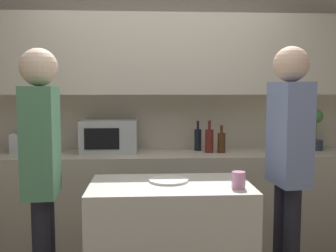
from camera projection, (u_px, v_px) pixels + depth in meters
The scene contains 13 objects.
back_wall at pixel (158, 85), 3.89m from camera, with size 6.40×0.40×2.70m.
back_counter at pixel (159, 200), 3.72m from camera, with size 3.60×0.62×0.91m.
kitchen_island at pixel (170, 250), 2.57m from camera, with size 1.04×0.60×0.89m.
microwave at pixel (109, 136), 3.70m from camera, with size 0.52×0.39×0.30m.
toaster at pixel (26, 143), 3.67m from camera, with size 0.26×0.16×0.18m.
potted_plant at pixel (316, 130), 3.82m from camera, with size 0.14×0.14×0.39m.
bottle_0 at pixel (198, 139), 3.80m from camera, with size 0.07×0.07×0.29m.
bottle_1 at pixel (209, 140), 3.68m from camera, with size 0.08×0.08×0.30m.
bottle_2 at pixel (221, 142), 3.67m from camera, with size 0.07×0.07×0.26m.
plate_on_island at pixel (169, 180), 2.59m from camera, with size 0.26×0.26×0.01m.
cup_0 at pixel (239, 180), 2.41m from camera, with size 0.08×0.08×0.10m.
person_left at pixel (289, 153), 2.63m from camera, with size 0.23×0.35×1.78m.
person_center at pixel (42, 163), 2.42m from camera, with size 0.23×0.35×1.75m.
Camera 1 is at (-0.13, -2.24, 1.50)m, focal length 42.00 mm.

